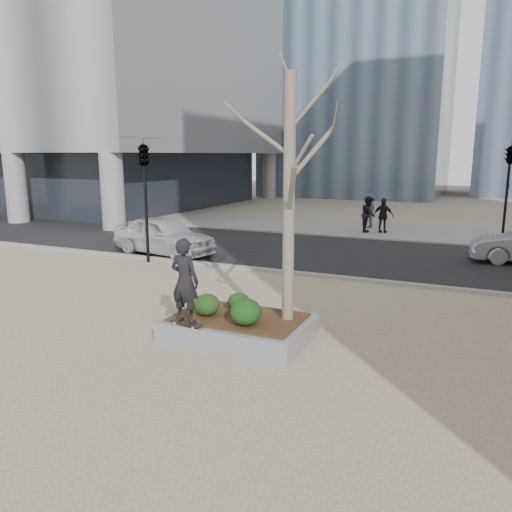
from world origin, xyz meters
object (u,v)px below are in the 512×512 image
at_px(police_car, 164,235).
at_px(skateboarder, 185,281).
at_px(planter, 239,328).
at_px(skateboard, 186,324).

bearing_deg(police_car, skateboarder, -132.20).
xyz_separation_m(planter, police_car, (-6.76, 7.00, 0.55)).
bearing_deg(planter, skateboarder, -131.45).
bearing_deg(skateboarder, skateboard, -176.61).
relative_size(skateboarder, police_car, 0.40).
bearing_deg(skateboarder, police_car, -49.42).
relative_size(planter, skateboarder, 1.72).
height_order(planter, police_car, police_car).
xyz_separation_m(planter, skateboarder, (-0.78, -0.88, 1.17)).
bearing_deg(planter, police_car, 133.98).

